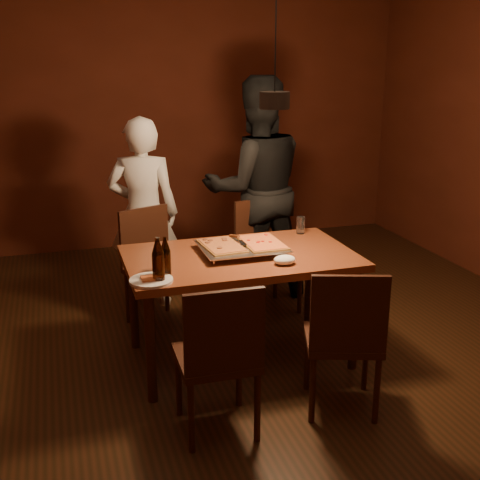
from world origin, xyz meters
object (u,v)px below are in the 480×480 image
object	(u,v)px
diner_white	(144,213)
chair_far_left	(152,256)
chair_near_left	(220,347)
beer_bottle_b	(165,257)
pizza_tray	(242,249)
chair_far_right	(264,245)
diner_dark	(256,189)
chair_near_right	(345,329)
pendant_lamp	(275,98)
dining_table	(240,265)
plate_slice	(151,280)
beer_bottle_a	(158,260)

from	to	relation	value
diner_white	chair_far_left	bearing A→B (deg)	104.87
chair_near_left	beer_bottle_b	bearing A→B (deg)	107.24
pizza_tray	diner_white	size ratio (longest dim) A/B	0.35
chair_far_left	chair_far_right	world-z (taller)	same
pizza_tray	beer_bottle_b	xyz separation A→B (m)	(-0.56, -0.28, 0.09)
chair_far_left	diner_dark	xyz separation A→B (m)	(0.95, 0.32, 0.39)
chair_near_right	pendant_lamp	xyz separation A→B (m)	(-0.19, 0.67, 1.22)
pizza_tray	pendant_lamp	bearing A→B (deg)	-59.13
dining_table	plate_slice	size ratio (longest dim) A/B	5.91
chair_far_left	pendant_lamp	size ratio (longest dim) A/B	0.50
chair_near_right	chair_far_right	bearing A→B (deg)	105.43
beer_bottle_b	diner_dark	world-z (taller)	diner_dark
chair_far_left	diner_white	distance (m)	0.45
chair_far_right	pendant_lamp	world-z (taller)	pendant_lamp
chair_far_right	chair_near_right	size ratio (longest dim) A/B	0.94
chair_near_right	dining_table	bearing A→B (deg)	132.16
beer_bottle_a	diner_dark	distance (m)	1.81
chair_near_right	beer_bottle_b	bearing A→B (deg)	165.79
plate_slice	diner_white	size ratio (longest dim) A/B	0.16
chair_far_right	beer_bottle_a	size ratio (longest dim) A/B	1.86
chair_far_left	chair_near_right	size ratio (longest dim) A/B	1.03
beer_bottle_b	pizza_tray	bearing A→B (deg)	26.66
diner_dark	pendant_lamp	world-z (taller)	pendant_lamp
plate_slice	pendant_lamp	xyz separation A→B (m)	(0.81, 0.16, 1.00)
pizza_tray	beer_bottle_a	xyz separation A→B (m)	(-0.62, -0.38, 0.11)
dining_table	beer_bottle_a	size ratio (longest dim) A/B	5.58
pizza_tray	diner_dark	bearing A→B (deg)	62.33
diner_dark	pizza_tray	bearing A→B (deg)	69.95
chair_near_right	plate_slice	distance (m)	1.14
plate_slice	pendant_lamp	bearing A→B (deg)	11.20
dining_table	chair_near_right	xyz separation A→B (m)	(0.36, -0.83, -0.14)
beer_bottle_b	pendant_lamp	xyz separation A→B (m)	(0.70, 0.08, 0.89)
dining_table	diner_dark	bearing A→B (deg)	66.16
beer_bottle_b	chair_far_left	bearing A→B (deg)	85.64
chair_far_right	diner_white	xyz separation A→B (m)	(-0.91, 0.36, 0.24)
chair_near_right	beer_bottle_b	distance (m)	1.12
chair_near_right	diner_white	distance (m)	2.16
chair_near_right	pizza_tray	world-z (taller)	chair_near_right
diner_white	diner_dark	xyz separation A→B (m)	(0.94, -0.06, 0.15)
chair_far_left	chair_near_right	world-z (taller)	same
dining_table	chair_near_left	distance (m)	0.92
pizza_tray	plate_slice	xyz separation A→B (m)	(-0.67, -0.36, -0.01)
chair_far_right	beer_bottle_b	xyz separation A→B (m)	(-0.99, -1.04, 0.33)
beer_bottle_a	diner_white	bearing A→B (deg)	84.64
dining_table	diner_dark	xyz separation A→B (m)	(0.49, 1.10, 0.25)
beer_bottle_a	pendant_lamp	size ratio (longest dim) A/B	0.24
plate_slice	diner_dark	bearing A→B (deg)	51.63
chair_near_left	beer_bottle_a	xyz separation A→B (m)	(-0.23, 0.49, 0.35)
diner_white	pendant_lamp	distance (m)	1.76
chair_far_left	chair_near_right	xyz separation A→B (m)	(0.82, -1.61, 0.00)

